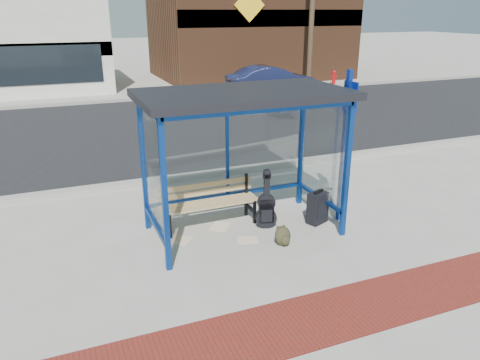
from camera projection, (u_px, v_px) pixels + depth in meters
name	position (u px, v px, depth m)	size (l,w,h in m)	color
ground	(243.00, 231.00, 8.08)	(120.00, 120.00, 0.00)	#B2ADA0
brick_paver_strip	(323.00, 317.00, 5.81)	(60.00, 1.00, 0.01)	maroon
curb_near	(194.00, 176.00, 10.58)	(60.00, 0.25, 0.12)	gray
street_asphalt	(148.00, 128.00, 15.04)	(60.00, 10.00, 0.00)	black
curb_far	(123.00, 100.00, 19.45)	(60.00, 0.25, 0.12)	gray
far_sidewalk	(116.00, 94.00, 21.13)	(60.00, 4.00, 0.01)	#B2ADA0
bus_shelter	(242.00, 112.00, 7.43)	(3.30, 1.80, 2.42)	navy
storefront_brown	(249.00, 17.00, 25.90)	(10.00, 7.08, 6.40)	#59331E
bench	(209.00, 201.00, 8.15)	(1.74, 0.44, 0.82)	black
guitar_bag	(266.00, 208.00, 8.09)	(0.38, 0.20, 1.01)	black
suitcase	(318.00, 208.00, 8.29)	(0.42, 0.35, 0.63)	black
backpack	(283.00, 236.00, 7.55)	(0.28, 0.25, 0.32)	#2B2A18
sign_post	(345.00, 139.00, 8.03)	(0.12, 0.34, 2.68)	navy
newspaper_a	(178.00, 240.00, 7.76)	(0.42, 0.33, 0.01)	white
newspaper_b	(247.00, 240.00, 7.76)	(0.34, 0.27, 0.01)	white
newspaper_c	(220.00, 227.00, 8.23)	(0.39, 0.30, 0.01)	white
parked_car	(271.00, 81.00, 20.55)	(1.37, 3.94, 1.30)	#192048
fire_hydrant	(334.00, 77.00, 23.79)	(0.32, 0.21, 0.71)	#B30C10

